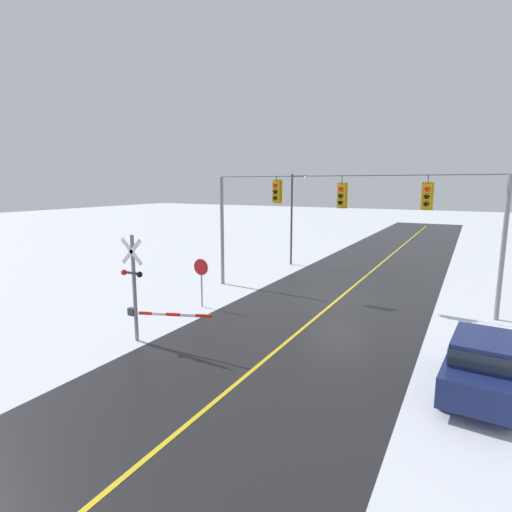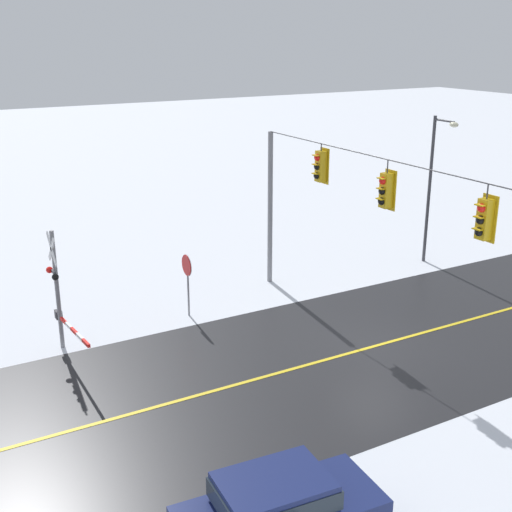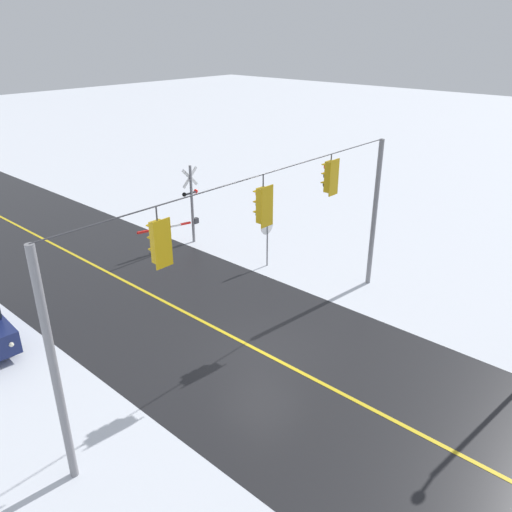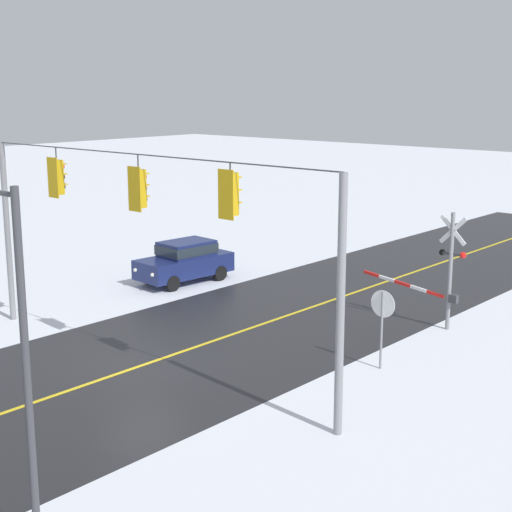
{
  "view_description": "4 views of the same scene",
  "coord_description": "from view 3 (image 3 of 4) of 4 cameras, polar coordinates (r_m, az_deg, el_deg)",
  "views": [
    {
      "loc": [
        5.8,
        -20.05,
        5.81
      ],
      "look_at": [
        -3.73,
        -1.99,
        2.24
      ],
      "focal_mm": 28.98,
      "sensor_mm": 36.0,
      "label": 1
    },
    {
      "loc": [
        15.64,
        -13.5,
        9.9
      ],
      "look_at": [
        -3.37,
        -2.71,
        2.6
      ],
      "focal_mm": 47.38,
      "sensor_mm": 36.0,
      "label": 2
    },
    {
      "loc": [
        10.9,
        9.54,
        10.11
      ],
      "look_at": [
        -1.39,
        -1.49,
        2.69
      ],
      "focal_mm": 35.71,
      "sensor_mm": 36.0,
      "label": 3
    },
    {
      "loc": [
        -16.86,
        14.12,
        8.06
      ],
      "look_at": [
        -1.56,
        -3.25,
        2.99
      ],
      "focal_mm": 54.65,
      "sensor_mm": 36.0,
      "label": 4
    }
  ],
  "objects": [
    {
      "name": "ground_plane",
      "position": [
        17.66,
        0.6,
        -10.71
      ],
      "size": [
        160.0,
        160.0,
        0.0
      ],
      "primitive_type": "plane",
      "color": "silver"
    },
    {
      "name": "lane_centre_line",
      "position": [
        15.27,
        18.74,
        -18.77
      ],
      "size": [
        0.14,
        72.0,
        0.01
      ],
      "primitive_type": "cube",
      "color": "gold",
      "rests_on": "ground"
    },
    {
      "name": "stop_sign",
      "position": [
        23.03,
        1.24,
        2.82
      ],
      "size": [
        0.8,
        0.09,
        2.35
      ],
      "color": "gray",
      "rests_on": "ground"
    },
    {
      "name": "road_asphalt",
      "position": [
        15.28,
        18.74,
        -18.79
      ],
      "size": [
        9.0,
        80.0,
        0.01
      ],
      "primitive_type": "cube",
      "color": "black",
      "rests_on": "ground"
    },
    {
      "name": "railroad_crossing",
      "position": [
        25.68,
        -7.66,
        5.6
      ],
      "size": [
        3.89,
        0.31,
        4.0
      ],
      "color": "gray",
      "rests_on": "ground"
    },
    {
      "name": "signal_span",
      "position": [
        15.6,
        0.53,
        2.15
      ],
      "size": [
        14.2,
        0.47,
        6.22
      ],
      "color": "gray",
      "rests_on": "ground"
    }
  ]
}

